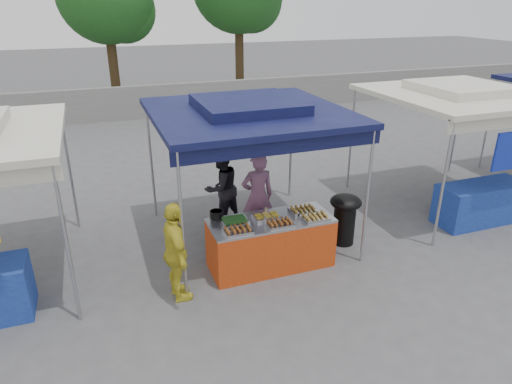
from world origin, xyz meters
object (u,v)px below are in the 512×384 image
object	(u,v)px
helper_man	(222,188)
customer_person	(176,253)
vendor_table	(271,243)
wok_burner	(345,215)
vendor_woman	(258,196)
cooking_pot	(217,215)

from	to	relation	value
helper_man	customer_person	xyz separation A→B (m)	(-1.28, -2.08, -0.02)
vendor_table	helper_man	xyz separation A→B (m)	(-0.33, 1.72, 0.36)
helper_man	customer_person	distance (m)	2.44
vendor_table	helper_man	bearing A→B (deg)	100.91
wok_burner	customer_person	xyz separation A→B (m)	(-3.13, -0.63, 0.21)
vendor_table	helper_man	size ratio (longest dim) A/B	1.28
wok_burner	helper_man	size ratio (longest dim) A/B	0.60
wok_burner	vendor_woman	xyz separation A→B (m)	(-1.38, 0.75, 0.26)
vendor_woman	customer_person	distance (m)	2.23
vendor_woman	helper_man	xyz separation A→B (m)	(-0.48, 0.70, -0.04)
wok_burner	customer_person	distance (m)	3.20
wok_burner	vendor_woman	bearing A→B (deg)	155.58
cooking_pot	helper_man	xyz separation A→B (m)	(0.47, 1.37, -0.13)
cooking_pot	customer_person	xyz separation A→B (m)	(-0.80, -0.72, -0.15)
customer_person	vendor_woman	bearing A→B (deg)	-55.92
cooking_pot	wok_burner	size ratio (longest dim) A/B	0.23
vendor_table	vendor_woman	bearing A→B (deg)	81.90
wok_burner	vendor_table	bearing A→B (deg)	-166.18
cooking_pot	helper_man	bearing A→B (deg)	70.94
cooking_pot	vendor_woman	xyz separation A→B (m)	(0.95, 0.66, -0.09)
wok_burner	helper_man	distance (m)	2.37
wok_burner	cooking_pot	bearing A→B (deg)	-178.07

